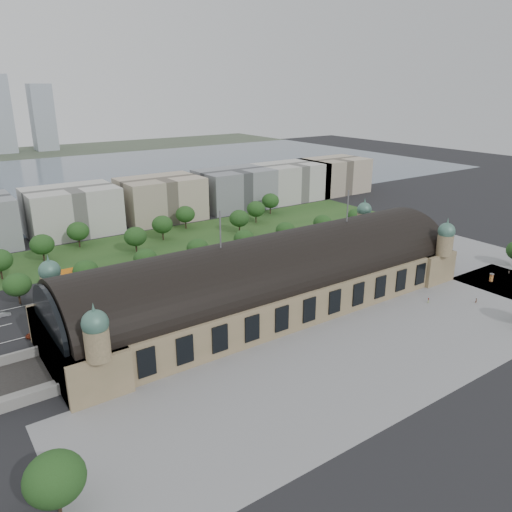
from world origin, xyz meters
TOP-DOWN VIEW (x-y plane):
  - ground at (0.00, 0.00)m, footprint 900.00×900.00m
  - station at (0.00, 0.00)m, footprint 150.00×48.40m
  - plaza_south at (10.00, -44.00)m, footprint 190.00×48.00m
  - plaza_east at (103.00, 0.00)m, footprint 56.00×100.00m
  - road_slab at (-20.00, 38.00)m, footprint 260.00×26.00m
  - grass_belt at (-15.00, 93.00)m, footprint 300.00×45.00m
  - petrol_station at (-53.91, 65.28)m, footprint 14.00×13.00m
  - lake at (0.00, 298.00)m, footprint 700.00×320.00m
  - far_shore at (0.00, 498.00)m, footprint 700.00×120.00m
  - far_tower_mid at (0.00, 508.00)m, footprint 24.00×24.00m
  - far_tower_right at (45.00, 508.00)m, footprint 24.00×24.00m
  - office_3 at (-30.00, 133.00)m, footprint 45.00×32.00m
  - office_4 at (20.00, 133.00)m, footprint 45.00×32.00m
  - office_5 at (70.00, 133.00)m, footprint 45.00×32.00m
  - office_6 at (115.00, 133.00)m, footprint 45.00×32.00m
  - office_7 at (155.00, 133.00)m, footprint 45.00×32.00m
  - tree_row_2 at (-72.00, 53.00)m, footprint 9.60×9.60m
  - tree_row_3 at (-48.00, 53.00)m, footprint 9.60×9.60m
  - tree_row_4 at (-24.00, 53.00)m, footprint 9.60×9.60m
  - tree_row_5 at (0.00, 53.00)m, footprint 9.60×9.60m
  - tree_row_6 at (24.00, 53.00)m, footprint 9.60×9.60m
  - tree_row_7 at (48.00, 53.00)m, footprint 9.60×9.60m
  - tree_row_8 at (72.00, 53.00)m, footprint 9.60×9.60m
  - tree_row_9 at (96.00, 53.00)m, footprint 9.60×9.60m
  - tree_belt_4 at (-54.00, 95.00)m, footprint 10.40×10.40m
  - tree_belt_5 at (-35.00, 107.00)m, footprint 10.40×10.40m
  - tree_belt_6 at (-16.00, 83.00)m, footprint 10.40×10.40m
  - tree_belt_7 at (3.00, 95.00)m, footprint 10.40×10.40m
  - tree_belt_8 at (22.00, 107.00)m, footprint 10.40×10.40m
  - tree_belt_9 at (41.00, 83.00)m, footprint 10.40×10.40m
  - tree_belt_10 at (60.00, 95.00)m, footprint 10.40×10.40m
  - tree_belt_11 at (79.00, 107.00)m, footprint 10.40×10.40m
  - tree_plaza_sw at (-85.00, -50.00)m, footprint 11.00×11.00m
  - traffic_car_1 at (-78.48, 45.33)m, footprint 4.24×1.76m
  - traffic_car_2 at (-45.56, 38.97)m, footprint 5.39×2.61m
  - traffic_car_3 at (-38.24, 40.49)m, footprint 5.48×2.49m
  - traffic_car_4 at (-6.54, 29.72)m, footprint 4.29×1.92m
  - traffic_car_5 at (36.45, 38.43)m, footprint 4.10×1.78m
  - traffic_car_6 at (91.65, 28.86)m, footprint 4.87×2.58m
  - parked_car_0 at (-58.87, 25.00)m, footprint 4.00×3.34m
  - parked_car_1 at (-73.26, 25.00)m, footprint 6.37×5.36m
  - parked_car_2 at (-59.80, 25.00)m, footprint 5.08×4.44m
  - parked_car_3 at (-38.47, 23.00)m, footprint 4.43×3.25m
  - parked_car_4 at (-58.10, 24.28)m, footprint 4.53×4.08m
  - parked_car_5 at (-18.00, 25.00)m, footprint 5.46×3.91m
  - parked_car_6 at (-42.08, 21.00)m, footprint 5.93×4.92m
  - bus_west at (-10.23, 27.00)m, footprint 12.94×3.76m
  - bus_mid at (13.98, 32.00)m, footprint 12.48×3.85m
  - bus_east at (24.96, 27.00)m, footprint 10.99×3.37m
  - advertising_column at (85.82, -31.08)m, footprint 1.71×1.71m
  - pedestrian_0 at (47.99, -29.84)m, footprint 0.97×0.65m
  - pedestrian_1 at (61.68, -39.86)m, footprint 0.83×0.84m
  - pedestrian_2 at (99.66, -30.60)m, footprint 0.74×0.96m

SIDE VIEW (x-z plane):
  - ground at x=0.00m, z-range 0.00..0.00m
  - plaza_south at x=10.00m, z-range -0.06..0.06m
  - plaza_east at x=103.00m, z-range -0.06..0.06m
  - road_slab at x=-20.00m, z-range -0.05..0.05m
  - grass_belt at x=-15.00m, z-range -0.05..0.05m
  - lake at x=0.00m, z-range -0.04..0.04m
  - far_shore at x=0.00m, z-range -0.07..0.07m
  - parked_car_0 at x=-58.87m, z-range 0.00..1.29m
  - traffic_car_6 at x=91.65m, z-range 0.00..1.30m
  - traffic_car_5 at x=36.45m, z-range 0.00..1.31m
  - traffic_car_1 at x=-78.48m, z-range 0.00..1.36m
  - parked_car_5 at x=-18.00m, z-range 0.00..1.38m
  - parked_car_3 at x=-38.47m, z-range 0.00..1.40m
  - parked_car_2 at x=-59.80m, z-range 0.00..1.41m
  - traffic_car_4 at x=-6.54m, z-range 0.00..1.43m
  - traffic_car_2 at x=-45.56m, z-range 0.00..1.48m
  - parked_car_4 at x=-58.10m, z-range 0.00..1.50m
  - traffic_car_3 at x=-38.24m, z-range 0.00..1.56m
  - parked_car_1 at x=-73.26m, z-range 0.00..1.62m
  - parked_car_6 at x=-42.08m, z-range 0.00..1.62m
  - pedestrian_2 at x=99.66m, z-range 0.00..1.74m
  - pedestrian_0 at x=47.99m, z-range 0.00..1.84m
  - pedestrian_1 at x=61.68m, z-range 0.00..1.95m
  - bus_east at x=24.96m, z-range 0.00..3.02m
  - advertising_column at x=85.82m, z-range 0.06..3.31m
  - bus_mid at x=13.98m, z-range 0.00..3.42m
  - bus_west at x=-10.23m, z-range 0.00..3.56m
  - petrol_station at x=-53.91m, z-range 0.42..5.47m
  - tree_row_2 at x=-72.00m, z-range 1.67..13.19m
  - tree_row_3 at x=-48.00m, z-range 1.67..13.19m
  - tree_row_4 at x=-24.00m, z-range 1.67..13.19m
  - tree_row_5 at x=0.00m, z-range 1.67..13.19m
  - tree_row_6 at x=24.00m, z-range 1.67..13.19m
  - tree_row_7 at x=48.00m, z-range 1.67..13.19m
  - tree_row_8 at x=72.00m, z-range 1.67..13.19m
  - tree_row_9 at x=96.00m, z-range 1.67..13.19m
  - tree_belt_4 at x=-54.00m, z-range 1.81..14.29m
  - tree_belt_5 at x=-35.00m, z-range 1.81..14.29m
  - tree_belt_6 at x=-16.00m, z-range 1.81..14.29m
  - tree_belt_7 at x=3.00m, z-range 1.81..14.29m
  - tree_belt_8 at x=22.00m, z-range 1.81..14.29m
  - tree_belt_9 at x=41.00m, z-range 1.81..14.29m
  - tree_belt_10 at x=60.00m, z-range 1.81..14.29m
  - tree_belt_11 at x=79.00m, z-range 1.81..14.29m
  - tree_plaza_sw at x=-85.00m, z-range 1.68..14.42m
  - station at x=0.00m, z-range -11.87..32.43m
  - office_3 at x=-30.00m, z-range 0.00..24.00m
  - office_4 at x=20.00m, z-range 0.00..24.00m
  - office_5 at x=70.00m, z-range 0.00..24.00m
  - office_6 at x=115.00m, z-range 0.00..24.00m
  - office_7 at x=155.00m, z-range 0.00..24.00m
  - far_tower_right at x=45.00m, z-range 0.00..75.00m
  - far_tower_mid at x=0.00m, z-range 0.00..85.00m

